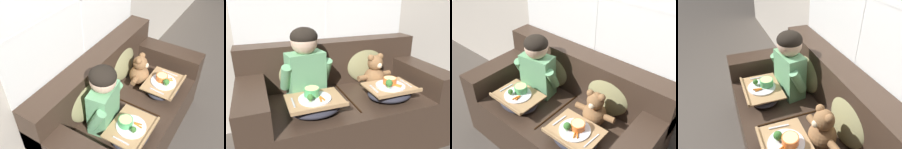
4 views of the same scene
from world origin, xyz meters
TOP-DOWN VIEW (x-y plane):
  - wall_back_with_window at (0.00, 0.51)m, footprint 8.00×0.08m
  - couch at (0.00, 0.06)m, footprint 1.75×0.89m
  - throw_pillow_behind_child at (-0.33, 0.25)m, footprint 0.43×0.21m
  - throw_pillow_behind_teddy at (0.33, 0.25)m, footprint 0.42×0.20m
  - child_figure at (-0.33, 0.05)m, footprint 0.45×0.24m
  - teddy_bear at (0.33, 0.04)m, footprint 0.36×0.25m
  - lap_tray_child at (-0.33, -0.21)m, footprint 0.41×0.32m
  - lap_tray_teddy at (0.33, -0.21)m, footprint 0.40×0.32m

SIDE VIEW (x-z plane):
  - couch at x=0.00m, z-range -0.11..0.79m
  - lap_tray_teddy at x=0.33m, z-range 0.44..0.64m
  - lap_tray_child at x=-0.33m, z-range 0.44..0.64m
  - teddy_bear at x=0.33m, z-range 0.45..0.78m
  - throw_pillow_behind_child at x=-0.33m, z-range 0.45..0.90m
  - throw_pillow_behind_teddy at x=0.33m, z-range 0.46..0.89m
  - child_figure at x=-0.33m, z-range 0.50..1.11m
  - wall_back_with_window at x=0.00m, z-range 0.00..2.60m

